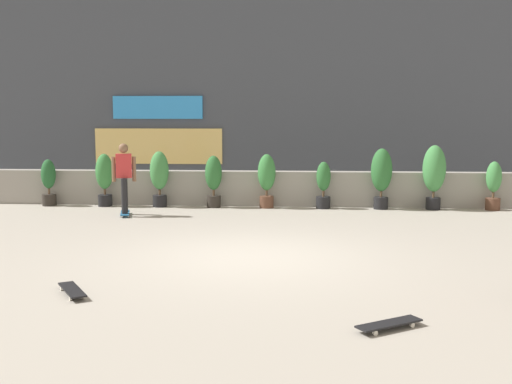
{
  "coord_description": "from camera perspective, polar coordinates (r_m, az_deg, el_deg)",
  "views": [
    {
      "loc": [
        0.8,
        -10.01,
        2.31
      ],
      "look_at": [
        0.0,
        1.5,
        0.9
      ],
      "focal_mm": 43.26,
      "sensor_mm": 36.0,
      "label": 1
    }
  ],
  "objects": [
    {
      "name": "potted_plant_6",
      "position": [
        15.77,
        11.53,
        1.66
      ],
      "size": [
        0.53,
        0.53,
        1.53
      ],
      "color": "black",
      "rests_on": "ground"
    },
    {
      "name": "skateboard_near_camera",
      "position": [
        8.5,
        -16.64,
        -8.67
      ],
      "size": [
        0.6,
        0.78,
        0.08
      ],
      "color": "black",
      "rests_on": "ground"
    },
    {
      "name": "planter_wall",
      "position": [
        16.14,
        1.1,
        0.35
      ],
      "size": [
        18.0,
        0.4,
        0.9
      ],
      "primitive_type": "cube",
      "color": "gray",
      "rests_on": "ground"
    },
    {
      "name": "potted_plant_7",
      "position": [
        15.98,
        16.15,
        1.8
      ],
      "size": [
        0.57,
        0.57,
        1.61
      ],
      "color": "black",
      "rests_on": "ground"
    },
    {
      "name": "potted_plant_2",
      "position": [
        16.04,
        -8.92,
        1.57
      ],
      "size": [
        0.48,
        0.48,
        1.43
      ],
      "color": "black",
      "rests_on": "ground"
    },
    {
      "name": "building_backdrop",
      "position": [
        20.05,
        1.69,
        9.64
      ],
      "size": [
        20.0,
        2.08,
        6.5
      ],
      "color": "#424751",
      "rests_on": "ground"
    },
    {
      "name": "potted_plant_4",
      "position": [
        15.66,
        0.99,
        1.35
      ],
      "size": [
        0.45,
        0.45,
        1.37
      ],
      "color": "brown",
      "rests_on": "ground"
    },
    {
      "name": "potted_plant_5",
      "position": [
        15.67,
        6.26,
        0.74
      ],
      "size": [
        0.36,
        0.36,
        1.19
      ],
      "color": "black",
      "rests_on": "ground"
    },
    {
      "name": "potted_plant_3",
      "position": [
        15.79,
        -3.95,
        1.26
      ],
      "size": [
        0.43,
        0.43,
        1.33
      ],
      "color": "#2D2823",
      "rests_on": "ground"
    },
    {
      "name": "potted_plant_0",
      "position": [
        16.95,
        -18.63,
        0.97
      ],
      "size": [
        0.37,
        0.37,
        1.21
      ],
      "color": "#2D2823",
      "rests_on": "ground"
    },
    {
      "name": "potted_plant_1",
      "position": [
        16.42,
        -13.84,
        1.4
      ],
      "size": [
        0.45,
        0.45,
        1.37
      ],
      "color": "black",
      "rests_on": "ground"
    },
    {
      "name": "potted_plant_8",
      "position": [
        16.38,
        21.12,
        0.68
      ],
      "size": [
        0.37,
        0.37,
        1.22
      ],
      "color": "brown",
      "rests_on": "ground"
    },
    {
      "name": "ground_plane",
      "position": [
        10.31,
        -0.58,
        -5.99
      ],
      "size": [
        48.0,
        48.0,
        0.0
      ],
      "primitive_type": "plane",
      "color": "#A8A093"
    },
    {
      "name": "skateboard_aside",
      "position": [
        7.04,
        12.21,
        -11.82
      ],
      "size": [
        0.78,
        0.6,
        0.08
      ],
      "color": "black",
      "rests_on": "ground"
    },
    {
      "name": "skater_foreground",
      "position": [
        14.72,
        -12.1,
        1.47
      ],
      "size": [
        0.55,
        0.82,
        1.7
      ],
      "color": "#266699",
      "rests_on": "ground"
    }
  ]
}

